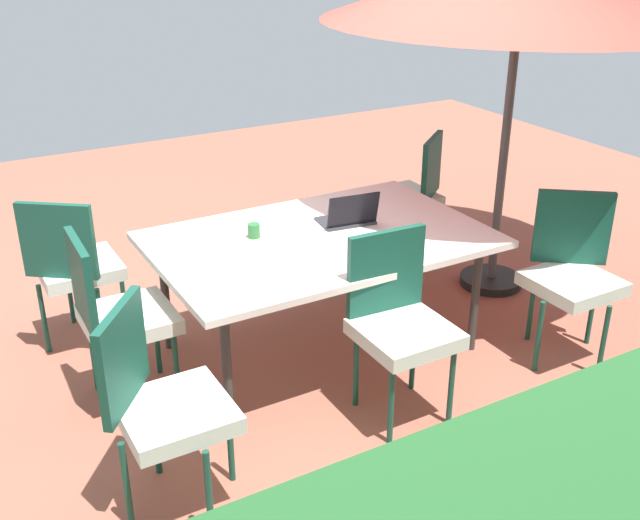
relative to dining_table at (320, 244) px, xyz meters
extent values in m
cube|color=#935442|center=(0.00, 0.00, -0.71)|extent=(10.00, 10.00, 0.02)
cube|color=silver|center=(0.00, 0.00, 0.03)|extent=(1.90, 1.23, 0.04)
cylinder|color=#333333|center=(-0.80, -0.47, -0.35)|extent=(0.05, 0.05, 0.70)
cylinder|color=#333333|center=(0.80, -0.47, -0.35)|extent=(0.05, 0.05, 0.70)
cylinder|color=#333333|center=(-0.80, 0.47, -0.35)|extent=(0.05, 0.05, 0.70)
cylinder|color=#333333|center=(0.80, 0.47, -0.35)|extent=(0.05, 0.05, 0.70)
cylinder|color=#4C4C4C|center=(-1.51, -0.16, 0.41)|extent=(0.06, 0.06, 2.21)
cylinder|color=black|center=(-1.51, -0.16, -0.67)|extent=(0.44, 0.44, 0.06)
cube|color=silver|center=(-1.20, -0.86, -0.21)|extent=(0.46, 0.46, 0.08)
cube|color=#144738|center=(-1.33, -0.70, 0.06)|extent=(0.36, 0.31, 0.45)
cylinder|color=#144738|center=(-1.22, -1.11, -0.47)|extent=(0.03, 0.03, 0.45)
cylinder|color=#144738|center=(-0.94, -0.89, -0.47)|extent=(0.03, 0.03, 0.45)
cylinder|color=#144738|center=(-1.45, -0.84, -0.47)|extent=(0.03, 0.03, 0.45)
cylinder|color=#144738|center=(-1.17, -0.61, -0.47)|extent=(0.03, 0.03, 0.45)
cube|color=silver|center=(1.20, 0.87, -0.21)|extent=(0.46, 0.46, 0.08)
cube|color=#144738|center=(1.37, 0.74, 0.06)|extent=(0.30, 0.37, 0.45)
cylinder|color=#144738|center=(1.17, 1.12, -0.47)|extent=(0.03, 0.03, 0.45)
cylinder|color=#144738|center=(0.95, 0.83, -0.47)|extent=(0.03, 0.03, 0.45)
cylinder|color=#144738|center=(1.46, 0.90, -0.47)|extent=(0.03, 0.03, 0.45)
cylinder|color=#144738|center=(1.23, 0.61, -0.47)|extent=(0.03, 0.03, 0.45)
cube|color=silver|center=(1.21, -0.82, -0.21)|extent=(0.46, 0.46, 0.08)
cube|color=#144738|center=(1.34, -0.65, 0.06)|extent=(0.37, 0.29, 0.45)
cylinder|color=#144738|center=(0.96, -0.85, -0.47)|extent=(0.03, 0.03, 0.45)
cylinder|color=#144738|center=(1.25, -1.07, -0.47)|extent=(0.03, 0.03, 0.45)
cylinder|color=#144738|center=(1.17, -0.56, -0.47)|extent=(0.03, 0.03, 0.45)
cylinder|color=#144738|center=(1.46, -0.78, -0.47)|extent=(0.03, 0.03, 0.45)
cube|color=silver|center=(1.13, -0.05, -0.21)|extent=(0.46, 0.46, 0.08)
cube|color=#144738|center=(1.34, -0.05, 0.06)|extent=(0.05, 0.44, 0.45)
cylinder|color=#144738|center=(0.96, 0.14, -0.47)|extent=(0.03, 0.03, 0.45)
cylinder|color=#144738|center=(0.95, -0.22, -0.47)|extent=(0.03, 0.03, 0.45)
cylinder|color=#144738|center=(1.32, 0.13, -0.47)|extent=(0.03, 0.03, 0.45)
cylinder|color=#144738|center=(1.31, -0.23, -0.47)|extent=(0.03, 0.03, 0.45)
cube|color=silver|center=(-0.04, 0.80, -0.21)|extent=(0.46, 0.46, 0.08)
cube|color=#144738|center=(-0.06, 0.59, 0.06)|extent=(0.44, 0.07, 0.45)
cylinder|color=#144738|center=(0.15, 0.97, -0.47)|extent=(0.03, 0.03, 0.45)
cylinder|color=#144738|center=(-0.21, 0.99, -0.47)|extent=(0.03, 0.03, 0.45)
cylinder|color=#144738|center=(0.13, 0.61, -0.47)|extent=(0.03, 0.03, 0.45)
cylinder|color=#144738|center=(-0.23, 0.63, -0.47)|extent=(0.03, 0.03, 0.45)
cube|color=silver|center=(-1.22, 0.81, -0.21)|extent=(0.46, 0.46, 0.08)
cube|color=#144738|center=(-1.35, 0.64, 0.06)|extent=(0.37, 0.30, 0.45)
cylinder|color=#144738|center=(-0.97, 0.84, -0.47)|extent=(0.03, 0.03, 0.45)
cylinder|color=#144738|center=(-1.25, 1.06, -0.47)|extent=(0.03, 0.03, 0.45)
cylinder|color=#144738|center=(-1.19, 0.55, -0.47)|extent=(0.03, 0.03, 0.45)
cylinder|color=#144738|center=(-1.47, 0.77, -0.47)|extent=(0.03, 0.03, 0.45)
cube|color=#2D2D33|center=(-0.24, -0.12, 0.05)|extent=(0.34, 0.26, 0.02)
cube|color=black|center=(-0.23, -0.01, 0.16)|extent=(0.32, 0.09, 0.20)
cylinder|color=#286B33|center=(0.34, -0.18, 0.09)|extent=(0.07, 0.07, 0.08)
camera|label=1|loc=(1.99, 3.50, 1.75)|focal=42.59mm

